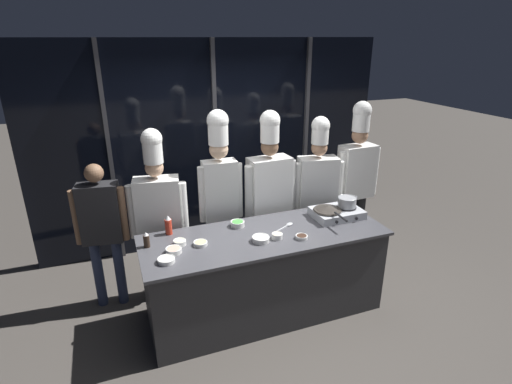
# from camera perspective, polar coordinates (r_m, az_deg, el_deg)

# --- Properties ---
(ground_plane) EXTENTS (24.00, 24.00, 0.00)m
(ground_plane) POSITION_cam_1_polar(r_m,az_deg,el_deg) (4.41, 1.21, -16.55)
(ground_plane) COLOR #47423D
(window_wall_back) EXTENTS (4.64, 0.09, 2.70)m
(window_wall_back) POSITION_cam_1_polar(r_m,az_deg,el_deg) (5.33, -5.86, 6.48)
(window_wall_back) COLOR black
(window_wall_back) RESTS_ON ground_plane
(demo_counter) EXTENTS (2.41, 0.85, 0.91)m
(demo_counter) POSITION_cam_1_polar(r_m,az_deg,el_deg) (4.15, 1.26, -11.58)
(demo_counter) COLOR #2D2D30
(demo_counter) RESTS_ON ground_plane
(portable_stove) EXTENTS (0.51, 0.38, 0.10)m
(portable_stove) POSITION_cam_1_polar(r_m,az_deg,el_deg) (4.35, 11.46, -2.93)
(portable_stove) COLOR #B2B5BA
(portable_stove) RESTS_ON demo_counter
(frying_pan) EXTENTS (0.30, 0.52, 0.05)m
(frying_pan) POSITION_cam_1_polar(r_m,az_deg,el_deg) (4.25, 10.21, -2.30)
(frying_pan) COLOR #38332D
(frying_pan) RESTS_ON portable_stove
(stock_pot) EXTENTS (0.22, 0.20, 0.11)m
(stock_pot) POSITION_cam_1_polar(r_m,az_deg,el_deg) (4.36, 12.88, -1.37)
(stock_pot) COLOR #93969B
(stock_pot) RESTS_ON portable_stove
(squeeze_bottle_soy) EXTENTS (0.06, 0.06, 0.15)m
(squeeze_bottle_soy) POSITION_cam_1_polar(r_m,az_deg,el_deg) (3.79, -15.38, -6.61)
(squeeze_bottle_soy) COLOR #332319
(squeeze_bottle_soy) RESTS_ON demo_counter
(squeeze_bottle_chili) EXTENTS (0.07, 0.07, 0.20)m
(squeeze_bottle_chili) POSITION_cam_1_polar(r_m,az_deg,el_deg) (3.97, -12.41, -4.66)
(squeeze_bottle_chili) COLOR red
(squeeze_bottle_chili) RESTS_ON demo_counter
(prep_bowl_ginger) EXTENTS (0.13, 0.13, 0.04)m
(prep_bowl_ginger) POSITION_cam_1_polar(r_m,az_deg,el_deg) (3.75, -7.94, -7.24)
(prep_bowl_ginger) COLOR white
(prep_bowl_ginger) RESTS_ON demo_counter
(prep_bowl_chicken) EXTENTS (0.11, 0.11, 0.05)m
(prep_bowl_chicken) POSITION_cam_1_polar(r_m,az_deg,el_deg) (3.83, 3.04, -6.26)
(prep_bowl_chicken) COLOR white
(prep_bowl_chicken) RESTS_ON demo_counter
(prep_bowl_garlic) EXTENTS (0.15, 0.15, 0.04)m
(prep_bowl_garlic) POSITION_cam_1_polar(r_m,az_deg,el_deg) (3.54, -12.71, -9.44)
(prep_bowl_garlic) COLOR white
(prep_bowl_garlic) RESTS_ON demo_counter
(prep_bowl_soy_glaze) EXTENTS (0.12, 0.12, 0.03)m
(prep_bowl_soy_glaze) POSITION_cam_1_polar(r_m,az_deg,el_deg) (3.85, 6.53, -6.36)
(prep_bowl_soy_glaze) COLOR white
(prep_bowl_soy_glaze) RESTS_ON demo_counter
(prep_bowl_noodles) EXTENTS (0.12, 0.12, 0.05)m
(prep_bowl_noodles) POSITION_cam_1_polar(r_m,az_deg,el_deg) (3.78, -10.85, -7.05)
(prep_bowl_noodles) COLOR white
(prep_bowl_noodles) RESTS_ON demo_counter
(prep_bowl_rice) EXTENTS (0.17, 0.17, 0.05)m
(prep_bowl_rice) POSITION_cam_1_polar(r_m,az_deg,el_deg) (3.77, 0.69, -6.68)
(prep_bowl_rice) COLOR white
(prep_bowl_rice) RESTS_ON demo_counter
(prep_bowl_scallions) EXTENTS (0.14, 0.14, 0.06)m
(prep_bowl_scallions) POSITION_cam_1_polar(r_m,az_deg,el_deg) (4.06, -2.65, -4.51)
(prep_bowl_scallions) COLOR white
(prep_bowl_scallions) RESTS_ON demo_counter
(prep_bowl_shrimp) EXTENTS (0.14, 0.14, 0.05)m
(prep_bowl_shrimp) POSITION_cam_1_polar(r_m,az_deg,el_deg) (3.66, -11.69, -8.13)
(prep_bowl_shrimp) COLOR white
(prep_bowl_shrimp) RESTS_ON demo_counter
(serving_spoon_slotted) EXTENTS (0.25, 0.16, 0.02)m
(serving_spoon_slotted) POSITION_cam_1_polar(r_m,az_deg,el_deg) (4.09, 4.51, -4.77)
(serving_spoon_slotted) COLOR #B2B5BA
(serving_spoon_slotted) RESTS_ON demo_counter
(person_guest) EXTENTS (0.51, 0.26, 1.58)m
(person_guest) POSITION_cam_1_polar(r_m,az_deg,el_deg) (4.31, -21.19, -4.17)
(person_guest) COLOR #2D3856
(person_guest) RESTS_ON ground_plane
(chef_head) EXTENTS (0.59, 0.31, 1.89)m
(chef_head) POSITION_cam_1_polar(r_m,az_deg,el_deg) (4.22, -13.81, -2.19)
(chef_head) COLOR #232326
(chef_head) RESTS_ON ground_plane
(chef_sous) EXTENTS (0.48, 0.22, 2.03)m
(chef_sous) POSITION_cam_1_polar(r_m,az_deg,el_deg) (4.28, -5.17, 1.14)
(chef_sous) COLOR #2D3856
(chef_sous) RESTS_ON ground_plane
(chef_line) EXTENTS (0.62, 0.27, 1.99)m
(chef_line) POSITION_cam_1_polar(r_m,az_deg,el_deg) (4.49, 1.91, 0.79)
(chef_line) COLOR #232326
(chef_line) RESTS_ON ground_plane
(chef_pastry) EXTENTS (0.59, 0.32, 1.88)m
(chef_pastry) POSITION_cam_1_polar(r_m,az_deg,el_deg) (4.78, 8.74, 1.10)
(chef_pastry) COLOR #232326
(chef_pastry) RESTS_ON ground_plane
(chef_apprentice) EXTENTS (0.59, 0.25, 2.01)m
(chef_apprentice) POSITION_cam_1_polar(r_m,az_deg,el_deg) (5.09, 14.18, 2.99)
(chef_apprentice) COLOR #232326
(chef_apprentice) RESTS_ON ground_plane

